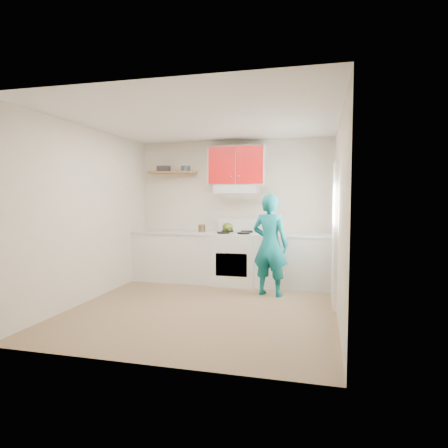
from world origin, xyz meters
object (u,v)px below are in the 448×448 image
(stove, at_px, (235,259))
(tin, at_px, (186,169))
(kettle, at_px, (228,227))
(crock, at_px, (202,229))
(person, at_px, (270,245))

(stove, bearing_deg, tin, 171.00)
(kettle, height_order, crock, kettle)
(crock, relative_size, person, 0.10)
(stove, xyz_separation_m, kettle, (-0.18, 0.18, 0.55))
(crock, bearing_deg, kettle, 18.27)
(tin, distance_m, person, 2.26)
(stove, distance_m, tin, 1.91)
(person, bearing_deg, crock, -11.30)
(kettle, relative_size, crock, 1.29)
(stove, relative_size, tin, 5.65)
(stove, bearing_deg, person, -42.21)
(kettle, bearing_deg, stove, -57.75)
(tin, distance_m, crock, 1.17)
(stove, xyz_separation_m, person, (0.70, -0.64, 0.34))
(stove, height_order, person, person)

